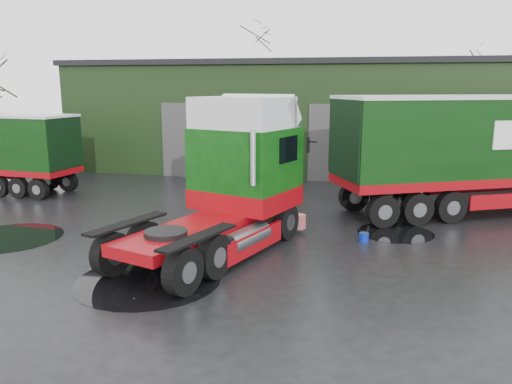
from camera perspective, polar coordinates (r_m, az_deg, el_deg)
ground at (r=13.12m, az=0.34°, el=-9.81°), size 100.00×100.00×0.00m
warehouse at (r=32.02m, az=10.64°, el=8.70°), size 32.40×12.40×6.30m
hero_tractor at (r=14.29m, az=-5.68°, el=1.59°), size 5.53×8.06×4.61m
lorry_right at (r=21.92m, az=26.42°, el=3.98°), size 17.18×9.92×4.59m
wash_bucket at (r=16.38m, az=12.22°, el=-5.07°), size 0.37×0.37×0.29m
tree_back_a at (r=42.77m, az=-0.15°, el=11.81°), size 4.40×4.40×9.50m
tree_back_b at (r=42.70m, az=21.75°, el=9.63°), size 4.40×4.40×7.50m
puddle_0 at (r=13.25m, az=-12.22°, el=-9.85°), size 3.73×3.73×0.01m
puddle_1 at (r=17.65m, az=15.62°, el=-4.49°), size 2.56×2.56×0.01m
puddle_2 at (r=18.37m, az=-26.50°, el=-4.68°), size 3.48×3.48×0.01m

